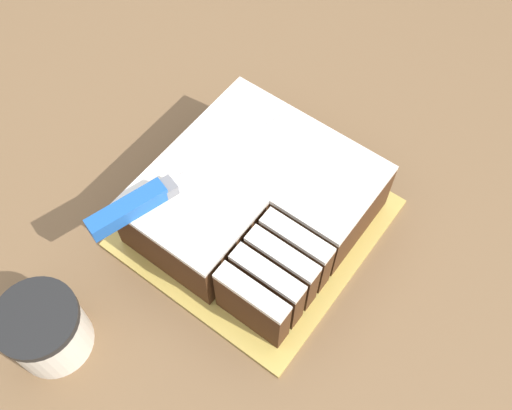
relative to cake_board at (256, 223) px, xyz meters
name	(u,v)px	position (x,y,z in m)	size (l,w,h in m)	color
ground_plane	(219,379)	(-0.04, 0.09, -0.89)	(8.00, 8.00, 0.00)	#4C4742
countertop	(208,321)	(-0.04, 0.09, -0.45)	(1.40, 1.10, 0.88)	brown
cake_board	(256,223)	(0.00, 0.00, 0.00)	(0.30, 0.29, 0.01)	gold
cake	(255,201)	(0.00, 0.00, 0.05)	(0.26, 0.25, 0.09)	#472814
knife	(151,197)	(-0.09, 0.09, 0.10)	(0.29, 0.11, 0.02)	silver
coffee_cup	(46,330)	(-0.27, 0.10, 0.04)	(0.10, 0.10, 0.09)	beige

